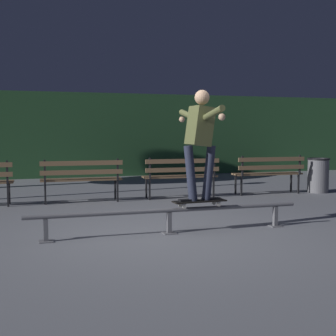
{
  "coord_description": "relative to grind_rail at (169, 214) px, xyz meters",
  "views": [
    {
      "loc": [
        -1.84,
        -6.0,
        1.43
      ],
      "look_at": [
        0.22,
        0.81,
        0.85
      ],
      "focal_mm": 48.89,
      "sensor_mm": 36.0,
      "label": 1
    }
  ],
  "objects": [
    {
      "name": "skateboard",
      "position": [
        0.45,
        0.0,
        0.15
      ],
      "size": [
        0.79,
        0.25,
        0.09
      ],
      "color": "black",
      "rests_on": "grind_rail"
    },
    {
      "name": "trash_can",
      "position": [
        4.58,
        3.1,
        0.14
      ],
      "size": [
        0.52,
        0.52,
        0.8
      ],
      "color": "slate",
      "rests_on": "ground"
    },
    {
      "name": "grind_rail",
      "position": [
        0.0,
        0.0,
        0.0
      ],
      "size": [
        3.92,
        0.18,
        0.36
      ],
      "color": "slate",
      "rests_on": "ground"
    },
    {
      "name": "skateboarder",
      "position": [
        0.45,
        0.0,
        1.09
      ],
      "size": [
        0.63,
        1.41,
        1.56
      ],
      "color": "black",
      "rests_on": "skateboard"
    },
    {
      "name": "ground_plane",
      "position": [
        0.0,
        -0.01,
        -0.28
      ],
      "size": [
        90.0,
        90.0,
        0.0
      ],
      "primitive_type": "plane",
      "color": "slate"
    },
    {
      "name": "park_bench_right_center",
      "position": [
        1.22,
        3.13,
        0.26
      ],
      "size": [
        1.61,
        0.46,
        0.88
      ],
      "color": "black",
      "rests_on": "ground"
    },
    {
      "name": "park_bench_left_center",
      "position": [
        -0.86,
        3.13,
        0.26
      ],
      "size": [
        1.61,
        0.46,
        0.88
      ],
      "color": "black",
      "rests_on": "ground"
    },
    {
      "name": "hedge_backdrop",
      "position": [
        0.0,
        8.75,
        1.02
      ],
      "size": [
        24.0,
        1.2,
        2.6
      ],
      "primitive_type": "cube",
      "color": "#2D5B33",
      "rests_on": "ground"
    },
    {
      "name": "park_bench_rightmost",
      "position": [
        3.31,
        3.13,
        0.26
      ],
      "size": [
        1.61,
        0.46,
        0.88
      ],
      "color": "black",
      "rests_on": "ground"
    }
  ]
}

